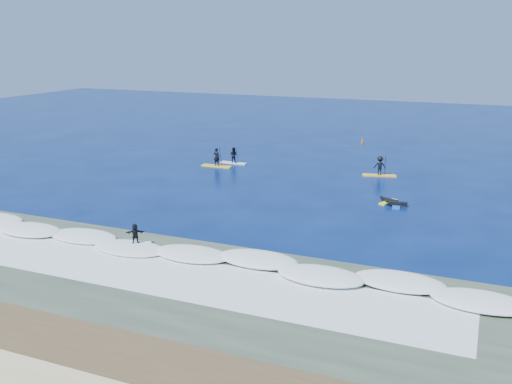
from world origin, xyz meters
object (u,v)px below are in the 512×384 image
at_px(sup_paddler_right, 380,167).
at_px(wave_surfer, 135,235).
at_px(sup_paddler_center, 234,156).
at_px(marker_buoy, 362,141).
at_px(prone_paddler_near, 389,201).
at_px(prone_paddler_far, 397,204).
at_px(sup_paddler_left, 217,160).

bearing_deg(sup_paddler_right, wave_surfer, -125.63).
relative_size(sup_paddler_center, sup_paddler_right, 0.87).
distance_m(sup_paddler_center, marker_buoy, 18.95).
bearing_deg(sup_paddler_right, marker_buoy, 95.02).
xyz_separation_m(prone_paddler_near, wave_surfer, (-12.69, -15.88, 0.64)).
bearing_deg(sup_paddler_right, prone_paddler_far, -84.39).
bearing_deg(sup_paddler_left, prone_paddler_far, -19.77).
relative_size(sup_paddler_right, wave_surfer, 1.70).
distance_m(prone_paddler_far, wave_surfer, 20.26).
distance_m(sup_paddler_center, wave_surfer, 24.61).
bearing_deg(sup_paddler_center, sup_paddler_right, 1.47).
height_order(sup_paddler_right, marker_buoy, sup_paddler_right).
relative_size(prone_paddler_near, prone_paddler_far, 0.92).
distance_m(sup_paddler_left, marker_buoy, 21.14).
height_order(sup_paddler_center, marker_buoy, sup_paddler_center).
bearing_deg(sup_paddler_center, wave_surfer, -79.12).
xyz_separation_m(prone_paddler_far, wave_surfer, (-13.43, -15.16, 0.62)).
xyz_separation_m(sup_paddler_center, wave_surfer, (4.53, -24.19, 0.05)).
relative_size(sup_paddler_center, wave_surfer, 1.48).
xyz_separation_m(sup_paddler_center, marker_buoy, (9.73, 16.25, -0.46)).
height_order(sup_paddler_center, prone_paddler_far, sup_paddler_center).
bearing_deg(prone_paddler_near, sup_paddler_center, 86.72).
bearing_deg(wave_surfer, prone_paddler_near, 20.41).
distance_m(sup_paddler_left, sup_paddler_center, 2.21).
relative_size(sup_paddler_right, prone_paddler_far, 1.47).
distance_m(sup_paddler_center, prone_paddler_near, 19.13).
relative_size(sup_paddler_left, sup_paddler_center, 1.14).
bearing_deg(sup_paddler_left, sup_paddler_center, 65.75).
height_order(sup_paddler_right, prone_paddler_near, sup_paddler_right).
xyz_separation_m(sup_paddler_left, sup_paddler_center, (0.93, 2.00, 0.04)).
bearing_deg(sup_paddler_center, prone_paddler_near, -25.47).
bearing_deg(wave_surfer, prone_paddler_far, 17.52).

